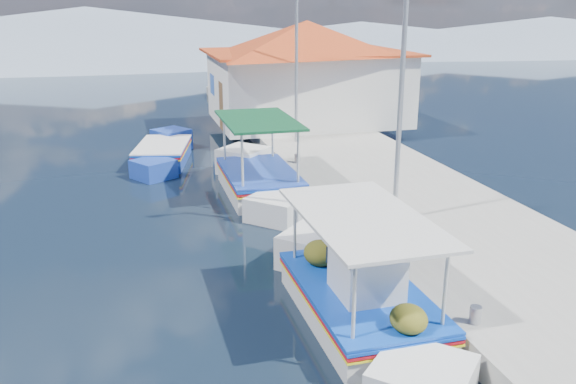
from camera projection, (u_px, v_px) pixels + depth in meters
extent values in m
plane|color=black|center=(224.00, 296.00, 12.16)|extent=(160.00, 160.00, 0.00)
cube|color=#9C9A92|center=(378.00, 181.00, 19.06)|extent=(5.00, 44.00, 0.50)
cylinder|color=#A5A8AD|center=(475.00, 315.00, 10.13)|extent=(0.20, 0.20, 0.30)
cylinder|color=#A5A8AD|center=(364.00, 217.00, 14.74)|extent=(0.20, 0.20, 0.30)
cylinder|color=#A5A8AD|center=(297.00, 158.00, 20.27)|extent=(0.20, 0.20, 0.30)
cylinder|color=#A5A8AD|center=(259.00, 125.00, 25.79)|extent=(0.20, 0.20, 0.30)
cube|color=silver|center=(359.00, 310.00, 11.22)|extent=(1.99, 3.86, 0.84)
cube|color=silver|center=(319.00, 252.00, 13.53)|extent=(1.98, 1.98, 0.93)
cube|color=#0D41B4|center=(360.00, 291.00, 11.10)|extent=(2.05, 3.97, 0.05)
cube|color=red|center=(360.00, 295.00, 11.12)|extent=(2.05, 3.97, 0.04)
cube|color=#FEF51C|center=(360.00, 298.00, 11.14)|extent=(2.05, 3.97, 0.04)
cube|color=#0D41B4|center=(360.00, 288.00, 11.08)|extent=(2.07, 3.94, 0.04)
cube|color=brown|center=(360.00, 289.00, 11.09)|extent=(1.83, 3.78, 0.04)
cube|color=silver|center=(366.00, 271.00, 10.70)|extent=(1.08, 1.16, 0.97)
cube|color=silver|center=(367.00, 245.00, 10.55)|extent=(1.18, 1.25, 0.05)
cylinder|color=beige|center=(297.00, 227.00, 12.18)|extent=(0.06, 0.06, 1.41)
cylinder|color=beige|center=(369.00, 220.00, 12.55)|extent=(0.06, 0.06, 1.41)
cylinder|color=beige|center=(351.00, 300.00, 9.21)|extent=(0.06, 0.06, 1.41)
cylinder|color=beige|center=(444.00, 288.00, 9.57)|extent=(0.06, 0.06, 1.41)
cube|color=silver|center=(363.00, 217.00, 10.67)|extent=(2.09, 3.86, 0.06)
ellipsoid|color=#495215|center=(322.00, 253.00, 12.07)|extent=(0.67, 0.74, 0.50)
ellipsoid|color=#495215|center=(344.00, 243.00, 12.64)|extent=(0.57, 0.62, 0.42)
ellipsoid|color=#495215|center=(406.00, 319.00, 9.59)|extent=(0.60, 0.66, 0.45)
sphere|color=#FC6707|center=(395.00, 241.00, 11.59)|extent=(0.35, 0.35, 0.35)
cube|color=silver|center=(259.00, 187.00, 18.61)|extent=(2.01, 3.72, 0.95)
cube|color=silver|center=(244.00, 163.00, 20.88)|extent=(2.03, 2.03, 1.05)
cube|color=silver|center=(279.00, 212.00, 16.39)|extent=(1.98, 1.98, 0.90)
cube|color=#0D41B4|center=(259.00, 173.00, 18.48)|extent=(2.07, 3.83, 0.06)
cube|color=red|center=(259.00, 175.00, 18.51)|extent=(2.07, 3.83, 0.05)
cube|color=#FEF51C|center=(259.00, 178.00, 18.53)|extent=(2.07, 3.83, 0.04)
cube|color=#1B3DA6|center=(259.00, 171.00, 18.46)|extent=(2.09, 3.79, 0.05)
cube|color=brown|center=(259.00, 172.00, 18.47)|extent=(1.85, 3.64, 0.05)
cylinder|color=beige|center=(224.00, 137.00, 19.47)|extent=(0.07, 0.07, 1.60)
cylinder|color=beige|center=(272.00, 134.00, 19.86)|extent=(0.07, 0.07, 1.60)
cylinder|color=beige|center=(243.00, 160.00, 16.60)|extent=(0.07, 0.07, 1.60)
cylinder|color=beige|center=(298.00, 157.00, 16.99)|extent=(0.07, 0.07, 1.60)
cube|color=#0D4324|center=(258.00, 120.00, 17.99)|extent=(2.11, 3.72, 0.07)
cube|color=#1B3DA6|center=(163.00, 157.00, 22.22)|extent=(2.33, 3.46, 0.88)
cube|color=#1B3DA6|center=(148.00, 143.00, 23.97)|extent=(1.66, 1.66, 0.98)
cube|color=#1B3DA6|center=(181.00, 170.00, 20.48)|extent=(1.62, 1.62, 0.84)
cube|color=#0D41B4|center=(163.00, 146.00, 22.09)|extent=(2.40, 3.57, 0.06)
cube|color=red|center=(163.00, 148.00, 22.12)|extent=(2.40, 3.57, 0.05)
cube|color=#FEF51C|center=(163.00, 150.00, 22.13)|extent=(2.40, 3.57, 0.04)
cube|color=silver|center=(163.00, 144.00, 22.07)|extent=(2.41, 3.54, 0.05)
cube|color=brown|center=(163.00, 145.00, 22.08)|extent=(2.19, 3.37, 0.05)
cube|color=white|center=(306.00, 88.00, 26.90)|extent=(8.00, 6.00, 3.00)
cube|color=#A74517|center=(307.00, 52.00, 26.43)|extent=(8.64, 6.48, 0.10)
pyramid|color=#A74517|center=(307.00, 37.00, 26.24)|extent=(10.49, 10.49, 1.40)
cube|color=brown|center=(222.00, 106.00, 25.15)|extent=(0.06, 1.00, 2.00)
cube|color=#0D41B4|center=(213.00, 84.00, 27.27)|extent=(0.06, 1.20, 0.90)
cylinder|color=#A5A8AD|center=(401.00, 99.00, 14.08)|extent=(0.12, 0.12, 6.00)
cylinder|color=#A5A8AD|center=(296.00, 63.00, 22.37)|extent=(0.12, 0.12, 6.00)
cone|color=gray|center=(87.00, 35.00, 61.78)|extent=(96.00, 96.00, 5.50)
cone|color=gray|center=(361.00, 39.00, 69.42)|extent=(76.80, 76.80, 3.80)
cone|color=gray|center=(548.00, 34.00, 75.51)|extent=(89.60, 89.60, 4.20)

